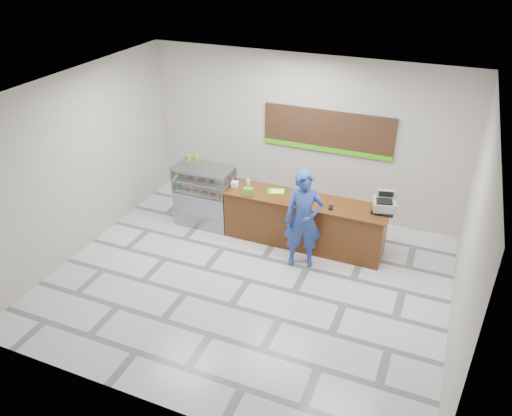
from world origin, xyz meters
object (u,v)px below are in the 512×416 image
at_px(display_case, 205,195).
at_px(cash_register, 384,204).
at_px(sales_counter, 304,222).
at_px(customer, 303,220).
at_px(serving_tray, 276,191).

relative_size(display_case, cash_register, 2.59).
xyz_separation_m(sales_counter, display_case, (-2.22, -0.00, 0.16)).
height_order(cash_register, customer, customer).
bearing_deg(customer, serving_tray, 118.36).
height_order(display_case, cash_register, cash_register).
distance_m(cash_register, serving_tray, 2.14).
bearing_deg(display_case, cash_register, 2.14).
distance_m(display_case, customer, 2.51).
bearing_deg(sales_counter, display_case, -179.99).
bearing_deg(cash_register, serving_tray, 168.28).
bearing_deg(display_case, serving_tray, 3.28).
xyz_separation_m(sales_counter, serving_tray, (-0.63, 0.09, 0.52)).
height_order(cash_register, serving_tray, cash_register).
distance_m(display_case, cash_register, 3.76).
xyz_separation_m(display_case, cash_register, (3.72, 0.14, 0.50)).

